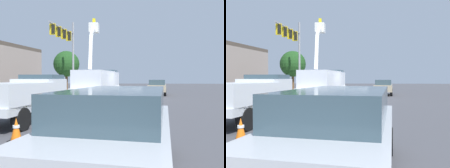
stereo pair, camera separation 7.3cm
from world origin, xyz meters
The scene contains 11 objects.
ground centered at (0.00, 0.00, 0.00)m, with size 120.00×120.00×0.00m, color #47474C.
sidewalk_far_side centered at (0.94, 7.76, 0.06)m, with size 60.00×3.60×0.12m, color #B2ADA3.
lane_centre_stripe centered at (0.00, 0.00, 0.00)m, with size 50.00×0.16×0.01m, color yellow.
utility_bucket_truck centered at (0.51, 2.74, 1.63)m, with size 8.44×3.47×7.63m.
service_pickup_truck centered at (-11.41, 4.17, 1.12)m, with size 5.81×2.76×2.06m.
passing_minivan centered at (5.81, -3.05, 0.97)m, with size 4.99×2.46×1.69m.
trailing_sedan centered at (-17.06, -0.28, 0.97)m, with size 4.99×2.46×1.69m.
traffic_cone_leading centered at (-14.68, 2.94, 0.35)m, with size 0.40×0.40×0.71m.
traffic_cone_mid_front centered at (4.11, 0.60, 0.42)m, with size 0.40×0.40×0.85m.
traffic_signal_mast centered at (3.07, 6.47, 5.52)m, with size 5.76×1.03×8.05m.
street_tree_right centered at (9.02, 8.20, 3.68)m, with size 3.32×3.32×5.36m.
Camera 1 is at (-21.65, -0.61, 1.90)m, focal length 39.14 mm.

